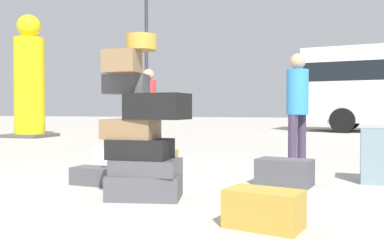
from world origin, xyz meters
name	(u,v)px	position (x,y,z in m)	size (l,w,h in m)	color
ground_plane	(140,194)	(0.00, 0.00, 0.00)	(80.00, 80.00, 0.00)	#ADA89E
suitcase_tower	(142,137)	(0.11, -0.19, 0.59)	(0.89, 0.59, 1.56)	#4C4C51
suitcase_slate_upright_blue	(374,156)	(2.38, 1.37, 0.31)	(0.30, 0.43, 0.62)	gray
suitcase_cream_white_trunk	(110,156)	(-1.43, 2.14, 0.12)	(0.51, 0.29, 0.24)	beige
suitcase_charcoal_foreground_near	(285,172)	(1.38, 0.90, 0.15)	(0.60, 0.36, 0.30)	#4C4C51
suitcase_charcoal_right_side	(103,176)	(-0.60, 0.34, 0.10)	(0.71, 0.29, 0.20)	#4C4C51
suitcase_tan_behind_tower	(155,159)	(-0.50, 1.73, 0.14)	(0.64, 0.32, 0.28)	#B28C33
suitcase_tan_left_side	(264,209)	(1.35, -0.89, 0.14)	(0.54, 0.32, 0.28)	#B28C33
person_bearded_onlooker	(297,101)	(1.47, 2.09, 0.97)	(0.30, 0.31, 1.63)	#3F334C
person_tourist_with_camera	(148,103)	(-1.41, 3.73, 0.97)	(0.30, 0.32, 1.64)	black
yellow_dummy_statue	(29,83)	(-6.74, 7.17, 1.66)	(1.28, 1.28, 3.75)	yellow
lamp_post	(146,22)	(-3.84, 9.58, 3.84)	(0.36, 0.36, 5.85)	#333338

